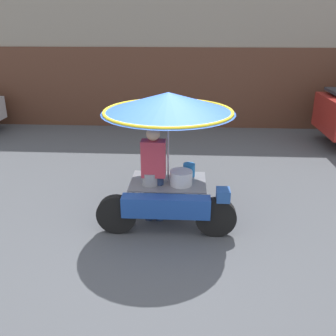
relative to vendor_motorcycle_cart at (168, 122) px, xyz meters
name	(u,v)px	position (x,y,z in m)	size (l,w,h in m)	color
ground_plane	(162,236)	(-0.06, -0.62, -1.66)	(36.00, 36.00, 0.00)	#4C4F54
shopfront_building	(179,57)	(-0.06, 6.94, 0.38)	(28.00, 2.06, 4.10)	gray
vendor_motorcycle_cart	(168,122)	(0.00, 0.00, 0.00)	(2.15, 2.07, 2.10)	black
vendor_person	(154,170)	(-0.23, -0.08, -0.77)	(0.38, 0.22, 1.59)	navy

